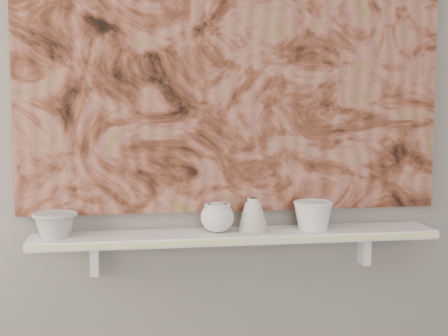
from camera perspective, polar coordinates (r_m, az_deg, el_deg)
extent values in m
plane|color=gray|center=(2.22, 0.81, 5.35)|extent=(3.60, 0.00, 3.60)
cube|color=white|center=(2.17, 1.21, -6.22)|extent=(1.40, 0.18, 0.03)
cube|color=beige|center=(2.08, 1.66, -6.74)|extent=(1.40, 0.01, 0.02)
cube|color=white|center=(2.22, -11.76, -8.04)|extent=(0.03, 0.06, 0.12)
cube|color=white|center=(2.38, 12.72, -7.15)|extent=(0.03, 0.06, 0.12)
cube|color=brown|center=(2.21, 0.88, 10.28)|extent=(1.50, 0.02, 1.10)
cube|color=black|center=(2.31, 11.97, 2.32)|extent=(0.09, 0.00, 0.08)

